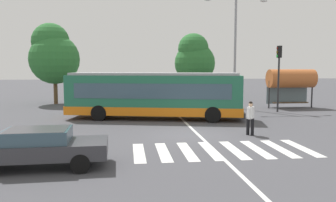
% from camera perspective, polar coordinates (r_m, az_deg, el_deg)
% --- Properties ---
extents(ground_plane, '(160.00, 160.00, 0.00)m').
position_cam_1_polar(ground_plane, '(17.52, 3.40, -5.59)').
color(ground_plane, '#47474C').
extents(city_transit_bus, '(11.83, 5.08, 3.06)m').
position_cam_1_polar(city_transit_bus, '(22.46, -2.33, 1.00)').
color(city_transit_bus, black).
rests_on(city_transit_bus, ground_plane).
extents(pedestrian_crossing_street, '(0.45, 0.48, 1.72)m').
position_cam_1_polar(pedestrian_crossing_street, '(17.61, 13.67, -2.49)').
color(pedestrian_crossing_street, black).
rests_on(pedestrian_crossing_street, ground_plane).
extents(foreground_sedan, '(4.56, 1.99, 1.35)m').
position_cam_1_polar(foreground_sedan, '(12.43, -20.74, -7.05)').
color(foreground_sedan, black).
rests_on(foreground_sedan, ground_plane).
extents(parked_car_white, '(1.99, 4.56, 1.35)m').
position_cam_1_polar(parked_car_white, '(33.56, -13.21, 1.01)').
color(parked_car_white, black).
rests_on(parked_car_white, ground_plane).
extents(parked_car_charcoal, '(2.32, 4.68, 1.35)m').
position_cam_1_polar(parked_car_charcoal, '(33.38, -8.50, 1.07)').
color(parked_car_charcoal, black).
rests_on(parked_car_charcoal, ground_plane).
extents(parked_car_red, '(2.17, 4.63, 1.35)m').
position_cam_1_polar(parked_car_red, '(33.25, -3.76, 1.10)').
color(parked_car_red, black).
rests_on(parked_car_red, ground_plane).
extents(parked_car_silver, '(1.94, 4.53, 1.35)m').
position_cam_1_polar(parked_car_silver, '(33.38, 0.71, 1.13)').
color(parked_car_silver, black).
rests_on(parked_car_silver, ground_plane).
extents(parked_car_black, '(1.96, 4.55, 1.35)m').
position_cam_1_polar(parked_car_black, '(34.24, 5.36, 1.22)').
color(parked_car_black, black).
rests_on(parked_car_black, ground_plane).
extents(traffic_light_far_corner, '(0.33, 0.32, 5.03)m').
position_cam_1_polar(traffic_light_far_corner, '(27.17, 18.10, 5.28)').
color(traffic_light_far_corner, '#28282B').
rests_on(traffic_light_far_corner, ground_plane).
extents(bus_stop_shelter, '(3.91, 1.54, 3.25)m').
position_cam_1_polar(bus_stop_shelter, '(30.30, 19.96, 3.45)').
color(bus_stop_shelter, '#28282B').
rests_on(bus_stop_shelter, ground_plane).
extents(twin_arm_street_lamp, '(5.30, 0.32, 9.11)m').
position_cam_1_polar(twin_arm_street_lamp, '(28.82, 11.22, 10.03)').
color(twin_arm_street_lamp, '#939399').
rests_on(twin_arm_street_lamp, ground_plane).
extents(background_tree_left, '(4.59, 4.59, 7.49)m').
position_cam_1_polar(background_tree_left, '(33.40, -18.68, 7.47)').
color(background_tree_left, brown).
rests_on(background_tree_left, ground_plane).
extents(background_tree_right, '(4.62, 4.62, 7.23)m').
position_cam_1_polar(background_tree_right, '(39.00, 4.43, 7.05)').
color(background_tree_right, brown).
rests_on(background_tree_right, ground_plane).
extents(crosswalk_painted_stripes, '(7.36, 3.16, 0.01)m').
position_cam_1_polar(crosswalk_painted_stripes, '(14.39, 9.13, -8.14)').
color(crosswalk_painted_stripes, silver).
rests_on(crosswalk_painted_stripes, ground_plane).
extents(lane_center_line, '(0.16, 24.00, 0.01)m').
position_cam_1_polar(lane_center_line, '(19.54, 3.78, -4.41)').
color(lane_center_line, silver).
rests_on(lane_center_line, ground_plane).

